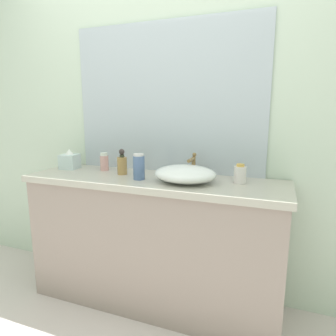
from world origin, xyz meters
TOP-DOWN VIEW (x-y plane):
  - bathroom_wall_rear at (0.00, 0.73)m, footprint 6.00×0.06m
  - vanity_counter at (0.01, 0.44)m, footprint 1.75×0.51m
  - wall_mirror_panel at (0.01, 0.69)m, footprint 1.41×0.01m
  - sink_basin at (0.25, 0.40)m, footprint 0.39×0.32m
  - faucet at (0.25, 0.57)m, footprint 0.03×0.15m
  - soap_dispenser at (-0.23, 0.47)m, footprint 0.07×0.07m
  - lotion_bottle at (-0.42, 0.54)m, footprint 0.06×0.06m
  - perfume_bottle at (0.57, 0.50)m, footprint 0.08×0.08m
  - spray_can at (-0.05, 0.37)m, footprint 0.07×0.07m
  - tissue_box at (-0.71, 0.50)m, footprint 0.14×0.14m

SIDE VIEW (x-z plane):
  - vanity_counter at x=0.01m, z-range 0.00..0.91m
  - sink_basin at x=0.25m, z-range 0.91..1.02m
  - perfume_bottle at x=0.57m, z-range 0.91..1.03m
  - tissue_box at x=-0.71m, z-range 0.90..1.05m
  - lotion_bottle at x=-0.42m, z-range 0.91..1.04m
  - soap_dispenser at x=-0.23m, z-range 0.89..1.07m
  - spray_can at x=-0.05m, z-range 0.91..1.08m
  - faucet at x=0.25m, z-range 0.93..1.09m
  - bathroom_wall_rear at x=0.00m, z-range 0.00..2.60m
  - wall_mirror_panel at x=0.01m, z-range 0.91..1.96m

